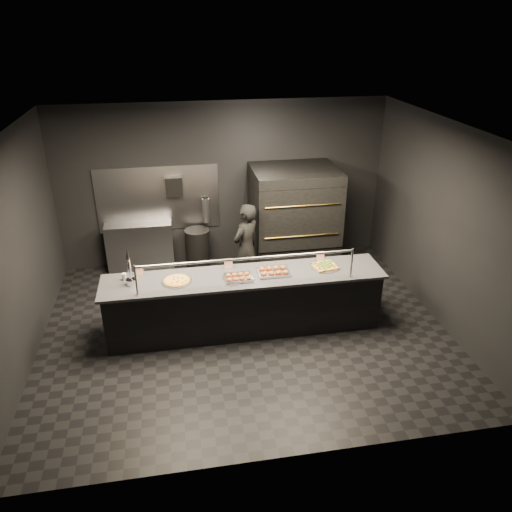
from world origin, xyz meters
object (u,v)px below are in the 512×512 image
at_px(towel_dispenser, 174,186).
at_px(worker, 246,248).
at_px(service_counter, 245,303).
at_px(square_pizza, 325,266).
at_px(pizza_oven, 294,219).
at_px(slider_tray_a, 238,277).
at_px(fire_extinguisher, 206,210).
at_px(beer_tap, 130,274).
at_px(prep_shelf, 140,247).
at_px(slider_tray_b, 274,271).
at_px(round_pizza, 177,281).
at_px(trash_bin, 198,249).

distance_m(towel_dispenser, worker, 1.79).
height_order(service_counter, square_pizza, service_counter).
height_order(pizza_oven, slider_tray_a, pizza_oven).
xyz_separation_m(fire_extinguisher, worker, (0.56, -1.18, -0.28)).
distance_m(beer_tap, worker, 2.20).
bearing_deg(pizza_oven, prep_shelf, 171.46).
height_order(slider_tray_b, square_pizza, slider_tray_b).
xyz_separation_m(pizza_oven, prep_shelf, (-2.80, 0.42, -0.52)).
height_order(prep_shelf, beer_tap, beer_tap).
bearing_deg(worker, pizza_oven, 174.58).
height_order(round_pizza, worker, worker).
bearing_deg(beer_tap, fire_extinguisher, 62.33).
bearing_deg(slider_tray_a, trash_bin, 101.19).
relative_size(square_pizza, trash_bin, 0.57).
bearing_deg(square_pizza, service_counter, -177.88).
relative_size(slider_tray_b, worker, 0.30).
bearing_deg(worker, slider_tray_b, 60.25).
bearing_deg(trash_bin, pizza_oven, -9.20).
xyz_separation_m(beer_tap, slider_tray_a, (1.50, -0.10, -0.13)).
height_order(prep_shelf, square_pizza, square_pizza).
xyz_separation_m(round_pizza, trash_bin, (0.42, 2.20, -0.56)).
bearing_deg(slider_tray_a, beer_tap, 176.19).
xyz_separation_m(pizza_oven, slider_tray_a, (-1.30, -1.98, -0.02)).
height_order(pizza_oven, beer_tap, pizza_oven).
bearing_deg(prep_shelf, slider_tray_b, -48.74).
distance_m(service_counter, slider_tray_a, 0.50).
xyz_separation_m(pizza_oven, square_pizza, (0.03, -1.85, -0.03)).
bearing_deg(slider_tray_b, trash_bin, 114.24).
xyz_separation_m(pizza_oven, towel_dispenser, (-2.10, 0.49, 0.58)).
relative_size(pizza_oven, towel_dispenser, 5.46).
relative_size(fire_extinguisher, worker, 0.32).
relative_size(slider_tray_a, worker, 0.30).
bearing_deg(beer_tap, worker, 33.62).
distance_m(beer_tap, slider_tray_b, 2.04).
distance_m(towel_dispenser, beer_tap, 2.52).
height_order(pizza_oven, prep_shelf, pizza_oven).
bearing_deg(pizza_oven, beer_tap, -146.07).
bearing_deg(towel_dispenser, square_pizza, -47.82).
distance_m(towel_dispenser, round_pizza, 2.49).
relative_size(beer_tap, slider_tray_b, 1.17).
distance_m(slider_tray_b, square_pizza, 0.79).
height_order(slider_tray_a, worker, worker).
bearing_deg(slider_tray_b, towel_dispenser, 119.18).
height_order(beer_tap, trash_bin, beer_tap).
bearing_deg(worker, prep_shelf, -71.06).
height_order(fire_extinguisher, slider_tray_a, fire_extinguisher).
height_order(towel_dispenser, slider_tray_b, towel_dispenser).
xyz_separation_m(towel_dispenser, slider_tray_a, (0.80, -2.47, -0.61)).
distance_m(round_pizza, trash_bin, 2.31).
height_order(beer_tap, slider_tray_b, beer_tap).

